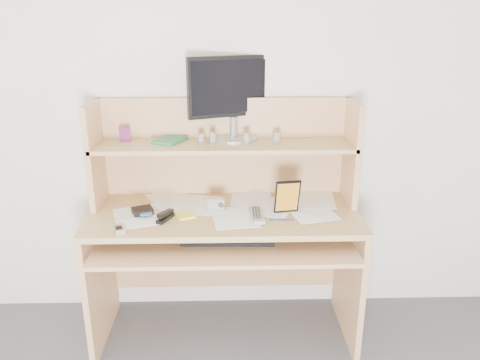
{
  "coord_description": "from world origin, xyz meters",
  "views": [
    {
      "loc": [
        0.02,
        -0.78,
        1.7
      ],
      "look_at": [
        0.08,
        1.43,
        0.94
      ],
      "focal_mm": 35.0,
      "sensor_mm": 36.0,
      "label": 1
    }
  ],
  "objects_px": {
    "desk": "(225,215)",
    "monitor": "(233,95)",
    "game_case": "(287,197)",
    "tv_remote": "(256,215)",
    "keyboard": "(228,237)"
  },
  "relations": [
    {
      "from": "game_case",
      "to": "keyboard",
      "type": "bearing_deg",
      "value": -173.48
    },
    {
      "from": "tv_remote",
      "to": "monitor",
      "type": "relative_size",
      "value": 0.41
    },
    {
      "from": "desk",
      "to": "tv_remote",
      "type": "height_order",
      "value": "desk"
    },
    {
      "from": "tv_remote",
      "to": "monitor",
      "type": "bearing_deg",
      "value": 101.4
    },
    {
      "from": "desk",
      "to": "keyboard",
      "type": "height_order",
      "value": "desk"
    },
    {
      "from": "desk",
      "to": "monitor",
      "type": "distance_m",
      "value": 0.65
    },
    {
      "from": "keyboard",
      "to": "game_case",
      "type": "height_order",
      "value": "game_case"
    },
    {
      "from": "desk",
      "to": "keyboard",
      "type": "xyz_separation_m",
      "value": [
        0.01,
        -0.2,
        -0.03
      ]
    },
    {
      "from": "desk",
      "to": "tv_remote",
      "type": "distance_m",
      "value": 0.24
    },
    {
      "from": "game_case",
      "to": "monitor",
      "type": "distance_m",
      "value": 0.62
    },
    {
      "from": "tv_remote",
      "to": "game_case",
      "type": "height_order",
      "value": "game_case"
    },
    {
      "from": "keyboard",
      "to": "tv_remote",
      "type": "xyz_separation_m",
      "value": [
        0.15,
        0.04,
        0.1
      ]
    },
    {
      "from": "game_case",
      "to": "monitor",
      "type": "xyz_separation_m",
      "value": [
        -0.27,
        0.3,
        0.47
      ]
    },
    {
      "from": "desk",
      "to": "tv_remote",
      "type": "xyz_separation_m",
      "value": [
        0.16,
        -0.17,
        0.07
      ]
    },
    {
      "from": "keyboard",
      "to": "monitor",
      "type": "bearing_deg",
      "value": 86.06
    }
  ]
}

